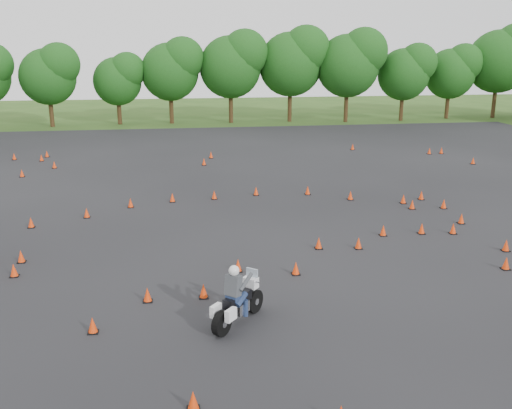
{
  "coord_description": "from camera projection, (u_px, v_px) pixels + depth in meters",
  "views": [
    {
      "loc": [
        -3.49,
        -19.59,
        7.87
      ],
      "look_at": [
        0.0,
        4.0,
        1.2
      ],
      "focal_mm": 40.0,
      "sensor_mm": 36.0,
      "label": 1
    }
  ],
  "objects": [
    {
      "name": "ground",
      "position": [
        272.0,
        264.0,
        21.27
      ],
      "size": [
        140.0,
        140.0,
        0.0
      ],
      "primitive_type": "plane",
      "color": "#2D5119",
      "rests_on": "ground"
    },
    {
      "name": "asphalt_pad",
      "position": [
        250.0,
        218.0,
        26.99
      ],
      "size": [
        62.0,
        62.0,
        0.0
      ],
      "primitive_type": "plane",
      "color": "black",
      "rests_on": "ground"
    },
    {
      "name": "treeline",
      "position": [
        243.0,
        81.0,
        53.78
      ],
      "size": [
        86.92,
        32.3,
        10.73
      ],
      "color": "#174614",
      "rests_on": "ground"
    },
    {
      "name": "traffic_cones",
      "position": [
        257.0,
        217.0,
        26.35
      ],
      "size": [
        36.35,
        33.54,
        0.45
      ],
      "color": "red",
      "rests_on": "asphalt_pad"
    },
    {
      "name": "rider_grey",
      "position": [
        238.0,
        294.0,
        16.48
      ],
      "size": [
        2.14,
        2.34,
        1.88
      ],
      "primitive_type": null,
      "rotation": [
        0.0,
        0.0,
        0.87
      ],
      "color": "#3C3F44",
      "rests_on": "ground"
    }
  ]
}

